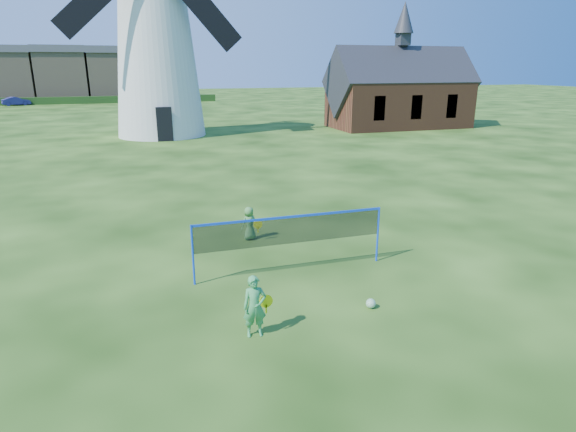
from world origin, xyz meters
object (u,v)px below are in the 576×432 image
(chapel, at_px, (399,93))
(player_girl, at_px, (255,306))
(player_boy, at_px, (249,223))
(car_right, at_px, (16,101))
(windmill, at_px, (156,41))
(badminton_net, at_px, (291,231))
(play_ball, at_px, (371,303))

(chapel, height_order, player_girl, chapel)
(player_boy, xyz_separation_m, car_right, (-18.37, 62.00, 0.06))
(windmill, bearing_deg, car_right, 115.11)
(car_right, bearing_deg, player_boy, 177.85)
(car_right, bearing_deg, windmill, -173.55)
(windmill, distance_m, player_boy, 25.90)
(chapel, bearing_deg, badminton_net, -124.62)
(player_girl, distance_m, car_right, 69.66)
(player_girl, xyz_separation_m, car_right, (-17.20, 67.50, -0.06))
(player_boy, bearing_deg, car_right, -90.58)
(windmill, distance_m, play_ball, 31.12)
(chapel, height_order, badminton_net, chapel)
(windmill, bearing_deg, chapel, -1.97)
(play_ball, bearing_deg, player_girl, -173.19)
(play_ball, bearing_deg, chapel, 59.17)
(badminton_net, distance_m, play_ball, 2.85)
(badminton_net, distance_m, player_boy, 2.86)
(windmill, bearing_deg, badminton_net, -86.88)
(badminton_net, height_order, play_ball, badminton_net)
(windmill, relative_size, play_ball, 88.09)
(player_girl, xyz_separation_m, play_ball, (2.73, 0.33, -0.53))
(play_ball, bearing_deg, player_boy, 106.74)
(windmill, xyz_separation_m, car_right, (-17.31, 36.93, -6.37))
(player_boy, bearing_deg, chapel, -145.29)
(chapel, xyz_separation_m, badminton_net, (-18.73, -27.13, -1.77))
(player_girl, bearing_deg, player_boy, 82.61)
(windmill, relative_size, chapel, 1.58)
(badminton_net, relative_size, play_ball, 22.95)
(car_right, bearing_deg, badminton_net, 177.55)
(play_ball, height_order, car_right, car_right)
(player_girl, xyz_separation_m, player_boy, (1.17, 5.50, -0.12))
(player_girl, distance_m, play_ball, 2.80)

